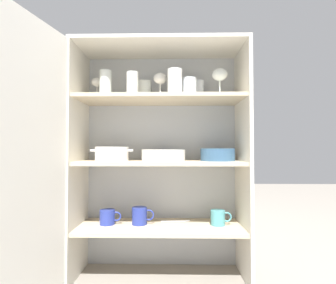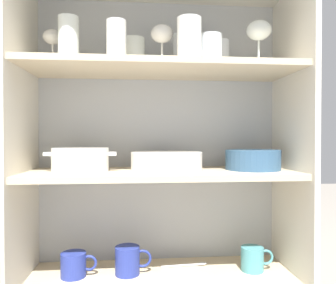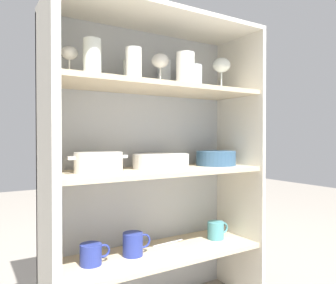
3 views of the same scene
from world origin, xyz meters
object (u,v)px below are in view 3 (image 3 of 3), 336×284
plate_stack_white (161,161)px  coffee_mug_primary (91,254)px  casserole_dish (99,162)px  mixing_bowl_large (216,158)px

plate_stack_white → coffee_mug_primary: (-0.31, -0.00, -0.35)m
plate_stack_white → coffee_mug_primary: bearing=-179.4°
plate_stack_white → casserole_dish: casserole_dish is taller
mixing_bowl_large → coffee_mug_primary: (-0.61, 0.01, -0.35)m
mixing_bowl_large → plate_stack_white: bearing=178.2°
plate_stack_white → mixing_bowl_large: 0.30m
mixing_bowl_large → coffee_mug_primary: mixing_bowl_large is taller
casserole_dish → plate_stack_white: bearing=3.6°
plate_stack_white → casserole_dish: size_ratio=1.03×
casserole_dish → coffee_mug_primary: size_ratio=1.96×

